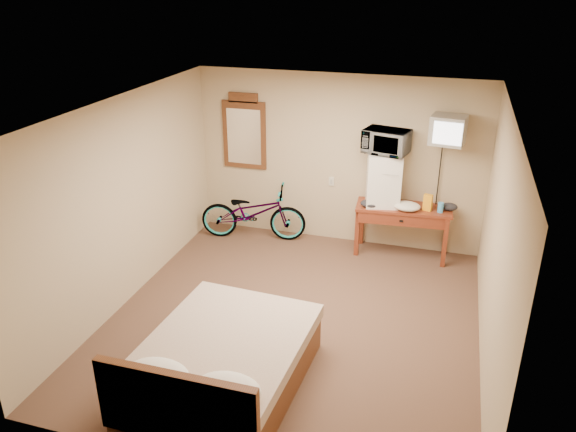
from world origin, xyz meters
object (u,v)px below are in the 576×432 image
object	(u,v)px
microwave	(386,142)
mini_fridge	(383,179)
blue_cup	(441,207)
desk	(403,216)
crt_television	(448,130)
wall_mirror	(244,132)
bicycle	(253,213)
bed	(221,366)

from	to	relation	value
microwave	mini_fridge	bearing A→B (deg)	-110.88
blue_cup	mini_fridge	bearing A→B (deg)	175.48
desk	blue_cup	xyz separation A→B (m)	(0.49, -0.02, 0.19)
mini_fridge	crt_television	bearing A→B (deg)	-1.28
mini_fridge	desk	bearing A→B (deg)	-7.17
blue_cup	wall_mirror	xyz separation A→B (m)	(-2.94, 0.30, 0.74)
crt_television	wall_mirror	world-z (taller)	wall_mirror
microwave	bicycle	xyz separation A→B (m)	(-1.91, -0.09, -1.24)
blue_cup	crt_television	size ratio (longest dim) A/B	0.24
crt_television	bicycle	bearing A→B (deg)	-178.44
desk	blue_cup	size ratio (longest dim) A/B	9.70
mini_fridge	bed	size ratio (longest dim) A/B	0.37
microwave	bed	distance (m)	3.83
crt_television	wall_mirror	bearing A→B (deg)	175.11
desk	microwave	size ratio (longest dim) A/B	2.29
crt_television	wall_mirror	distance (m)	2.95
blue_cup	bed	size ratio (longest dim) A/B	0.07
microwave	bicycle	distance (m)	2.28
blue_cup	bicycle	size ratio (longest dim) A/B	0.09
blue_cup	bed	xyz separation A→B (m)	(-1.84, -3.36, -0.52)
crt_television	bicycle	size ratio (longest dim) A/B	0.37
desk	bicycle	distance (m)	2.23
crt_television	bicycle	xyz separation A→B (m)	(-2.69, -0.07, -1.47)
bicycle	bed	world-z (taller)	bed
microwave	wall_mirror	bearing A→B (deg)	-173.41
bicycle	microwave	bearing A→B (deg)	-97.42
bed	blue_cup	bearing A→B (deg)	61.22
mini_fridge	bicycle	bearing A→B (deg)	-177.28
mini_fridge	wall_mirror	xyz separation A→B (m)	(-2.14, 0.23, 0.44)
blue_cup	crt_television	bearing A→B (deg)	113.63
desk	bicycle	size ratio (longest dim) A/B	0.84
desk	bicycle	world-z (taller)	bicycle
mini_fridge	wall_mirror	size ratio (longest dim) A/B	0.66
desk	crt_television	world-z (taller)	crt_television
mini_fridge	bicycle	xyz separation A→B (m)	(-1.91, -0.09, -0.70)
wall_mirror	blue_cup	bearing A→B (deg)	-5.75
mini_fridge	crt_television	size ratio (longest dim) A/B	1.28
bicycle	wall_mirror	bearing A→B (deg)	25.16
desk	bed	world-z (taller)	bed
microwave	bed	world-z (taller)	microwave
crt_television	bed	xyz separation A→B (m)	(-1.82, -3.40, -1.59)
desk	wall_mirror	distance (m)	2.63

